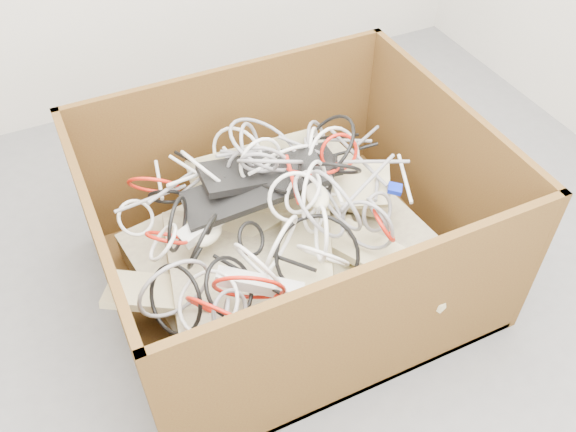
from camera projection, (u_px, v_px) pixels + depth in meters
name	position (u px, v px, depth m)	size (l,w,h in m)	color
ground	(321.00, 318.00, 2.06)	(3.00, 3.00, 0.00)	#575759
cardboard_box	(286.00, 253.00, 2.07)	(1.18, 0.98, 0.60)	#442611
keyboard_pile	(288.00, 219.00, 2.00)	(1.07, 0.85, 0.33)	tan
mice_scatter	(288.00, 215.00, 1.92)	(0.61, 0.75, 0.22)	beige
power_strip_left	(221.00, 212.00, 1.90)	(0.30, 0.05, 0.04)	silver
power_strip_right	(260.00, 284.00, 1.73)	(0.25, 0.05, 0.04)	silver
vga_plug	(395.00, 189.00, 2.00)	(0.04, 0.04, 0.02)	#0D24CC
cable_tangle	(271.00, 205.00, 1.87)	(1.08, 0.81, 0.42)	gray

